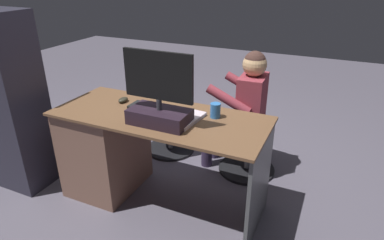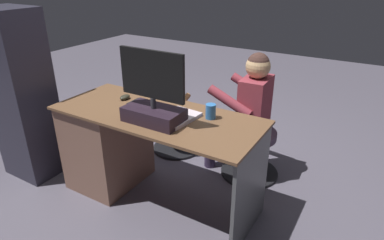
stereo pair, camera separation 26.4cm
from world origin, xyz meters
name	(u,v)px [view 2 (the right image)]	position (x,y,z in m)	size (l,w,h in m)	color
ground_plane	(180,179)	(0.00, 0.00, 0.00)	(10.00, 10.00, 0.00)	#56515F
desk	(116,142)	(0.42, 0.31, 0.39)	(1.54, 0.64, 0.74)	brown
monitor	(153,102)	(-0.07, 0.42, 0.88)	(0.48, 0.22, 0.49)	#281B28
keyboard	(155,107)	(0.06, 0.23, 0.75)	(0.42, 0.14, 0.02)	black
computer_mouse	(125,97)	(0.37, 0.21, 0.76)	(0.06, 0.10, 0.04)	#2E2D21
cup	(211,111)	(-0.37, 0.18, 0.79)	(0.07, 0.07, 0.10)	#3372BF
tv_remote	(134,112)	(0.14, 0.38, 0.75)	(0.04, 0.15, 0.02)	black
notebook_binder	(177,118)	(-0.18, 0.31, 0.75)	(0.22, 0.30, 0.02)	silver
office_chair_teddy	(176,126)	(0.32, -0.43, 0.25)	(0.47, 0.47, 0.42)	black
teddy_bear	(176,96)	(0.32, -0.44, 0.57)	(0.22, 0.23, 0.33)	#A06C42
visitor_chair	(251,150)	(-0.48, -0.39, 0.24)	(0.50, 0.50, 0.42)	black
person	(246,105)	(-0.40, -0.39, 0.64)	(0.52, 0.49, 1.09)	#8F333E
equipment_rack	(22,97)	(1.19, 0.54, 0.71)	(0.44, 0.36, 1.42)	#2B2936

